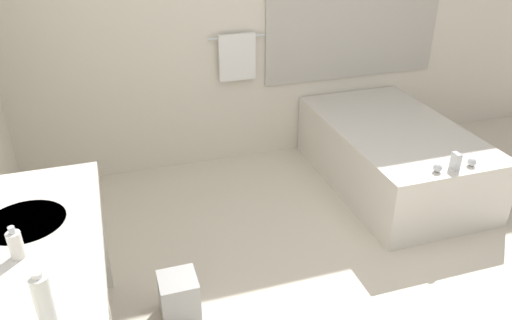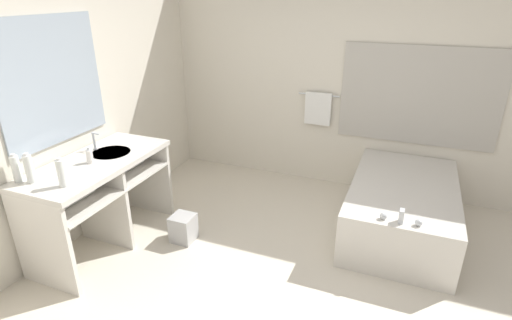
# 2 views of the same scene
# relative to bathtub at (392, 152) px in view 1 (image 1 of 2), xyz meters

# --- Properties ---
(ground_plane) EXTENTS (16.00, 16.00, 0.00)m
(ground_plane) POSITION_rel_bathtub_xyz_m (-0.81, -1.34, -0.29)
(ground_plane) COLOR beige
(ground_plane) RESTS_ON ground
(wall_back_with_blinds) EXTENTS (7.40, 0.13, 2.70)m
(wall_back_with_blinds) POSITION_rel_bathtub_xyz_m (-0.79, 0.89, 1.05)
(wall_back_with_blinds) COLOR silver
(wall_back_with_blinds) RESTS_ON ground_plane
(vanity_counter) EXTENTS (0.67, 1.43, 0.89)m
(vanity_counter) POSITION_rel_bathtub_xyz_m (-2.66, -1.28, 0.35)
(vanity_counter) COLOR silver
(vanity_counter) RESTS_ON ground_plane
(bathtub) EXTENTS (1.01, 1.70, 0.65)m
(bathtub) POSITION_rel_bathtub_xyz_m (0.00, 0.00, 0.00)
(bathtub) COLOR silver
(bathtub) RESTS_ON ground_plane
(water_bottle_3) EXTENTS (0.07, 0.07, 0.24)m
(water_bottle_3) POSITION_rel_bathtub_xyz_m (-2.53, -1.80, 0.71)
(water_bottle_3) COLOR silver
(water_bottle_3) RESTS_ON vanity_counter
(soap_dispenser) EXTENTS (0.06, 0.06, 0.15)m
(soap_dispenser) POSITION_rel_bathtub_xyz_m (-2.67, -1.36, 0.66)
(soap_dispenser) COLOR white
(soap_dispenser) RESTS_ON vanity_counter
(waste_bin) EXTENTS (0.22, 0.22, 0.27)m
(waste_bin) POSITION_rel_bathtub_xyz_m (-1.99, -0.99, -0.16)
(waste_bin) COLOR #B2B2B2
(waste_bin) RESTS_ON ground_plane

